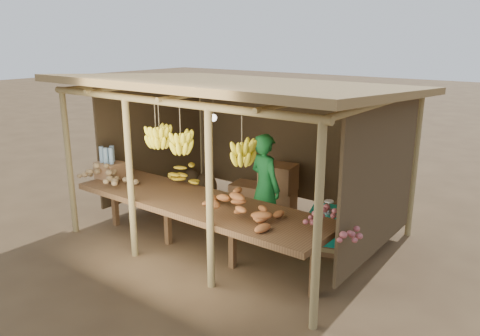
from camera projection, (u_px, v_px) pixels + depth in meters
The scene contains 13 objects.
ground at pixel (240, 233), 7.27m from camera, with size 60.00×60.00×0.00m, color brown.
stall_structure at pixel (244, 110), 6.74m from camera, with size 4.70×3.50×2.43m.
counter at pixel (198, 205), 6.34m from camera, with size 3.90×1.05×0.80m.
potato_heap at pixel (108, 171), 7.10m from camera, with size 0.92×0.55×0.36m, color #95774D, non-canonical shape.
sweet_potato_heap at pixel (239, 201), 5.80m from camera, with size 1.09×0.66×0.36m, color #B9672F, non-canonical shape.
onion_heap at pixel (329, 218), 5.24m from camera, with size 0.76×0.45×0.35m, color #AA5254, non-canonical shape.
banana_pile at pixel (181, 173), 7.03m from camera, with size 0.55×0.33×0.35m, color yellow, non-canonical shape.
tomato_basin at pixel (113, 170), 7.48m from camera, with size 0.41×0.41×0.21m.
bottle_box at pixel (110, 166), 7.31m from camera, with size 0.43×0.35×0.51m.
vendor at pixel (265, 187), 6.89m from camera, with size 0.59×0.38×1.61m, color #1A752F.
tarp_crate at pixel (333, 230), 6.58m from camera, with size 0.80×0.74×0.78m.
carton_stack at pixel (268, 192), 7.94m from camera, with size 1.25×0.54×0.90m.
burlap_sacks at pixel (199, 183), 8.96m from camera, with size 0.80×0.42×0.56m.
Camera 1 is at (4.07, -5.36, 2.93)m, focal length 35.00 mm.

